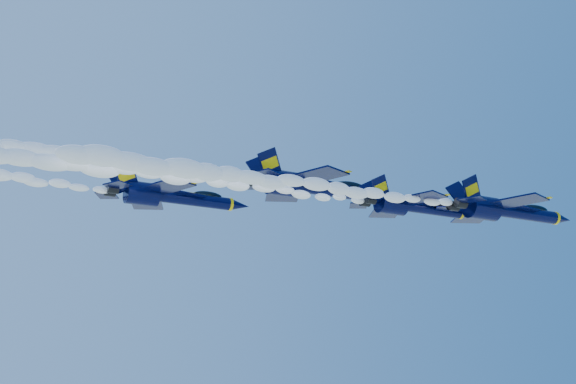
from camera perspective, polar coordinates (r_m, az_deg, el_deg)
name	(u,v)px	position (r m, az deg, el deg)	size (l,w,h in m)	color
jet_lead	(506,210)	(93.89, 15.24, -1.27)	(17.32, 14.21, 6.44)	black
smoke_trail_jet_lead	(280,181)	(78.16, -0.57, 0.76)	(42.16, 2.07, 1.86)	white
jet_second	(414,206)	(90.04, 8.94, -1.00)	(15.11, 12.40, 5.62)	black
smoke_trail_jet_second	(178,177)	(77.68, -7.86, 1.07)	(42.16, 1.81, 1.62)	white
jet_third	(314,187)	(95.56, 1.84, 0.37)	(19.62, 16.10, 7.29)	black
smoke_trail_jet_third	(63,155)	(85.96, -15.72, 2.57)	(42.16, 2.34, 2.11)	white
jet_fourth	(171,196)	(98.72, -8.32, -0.30)	(18.38, 15.08, 6.83)	black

